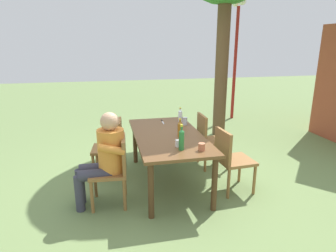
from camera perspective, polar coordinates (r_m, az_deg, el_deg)
The scene contains 16 objects.
ground_plane at distance 4.31m, azimuth 0.00°, elevation -10.92°, with size 24.00×24.00×0.00m, color #6B844C.
dining_table at distance 4.05m, azimuth 0.00°, elevation -2.73°, with size 1.83×0.92×0.73m.
chair_near_right at distance 3.64m, azimuth -10.43°, elevation -7.96°, with size 0.47×0.47×0.87m.
chair_near_left at distance 4.40m, azimuth -10.87°, elevation -3.68°, with size 0.48×0.48×0.87m.
chair_far_right at distance 3.97m, azimuth 12.16°, elevation -5.99°, with size 0.47×0.47×0.87m.
chair_far_left at distance 4.69m, azimuth 8.02°, elevation -2.31°, with size 0.45×0.45×0.87m.
person_in_white_shirt at distance 3.58m, azimuth -12.32°, elevation -5.59°, with size 0.47×0.61×1.18m.
bottle_clear at distance 4.67m, azimuth 2.43°, elevation 2.10°, with size 0.06×0.06×0.23m.
bottle_amber at distance 3.92m, azimuth 2.36°, elevation -0.52°, with size 0.06×0.06×0.25m.
bottle_green at distance 3.41m, azimuth 2.67°, elevation -2.58°, with size 0.06×0.06×0.31m.
cup_steel at distance 4.48m, azimuth 3.34°, elevation 0.95°, with size 0.07×0.07×0.12m, color #B2B7BC.
cup_white at distance 3.55m, azimuth 2.03°, elevation -3.42°, with size 0.07×0.07×0.08m, color white.
cup_terracotta at distance 3.44m, azimuth 6.63°, elevation -4.10°, with size 0.08×0.08×0.09m, color #BC6B47.
table_knife at distance 4.66m, azimuth -1.10°, elevation 0.89°, with size 0.24×0.03×0.01m.
backpack_by_near_side at distance 5.52m, azimuth 1.33°, elevation -2.23°, with size 0.28×0.24×0.46m.
lamp_post at distance 7.78m, azimuth 13.37°, elevation 16.85°, with size 0.56×0.20×3.01m.
Camera 1 is at (3.75, -0.82, 1.96)m, focal length 31.00 mm.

